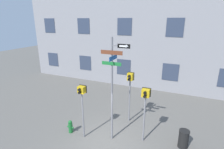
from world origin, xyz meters
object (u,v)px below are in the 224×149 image
Objects in this scene: street_sign_pole at (113,82)px; pedestrian_signal_right at (145,100)px; pedestrian_signal_left at (82,98)px; pedestrian_signal_across at (130,84)px; fire_hydrant at (70,127)px; trash_bin at (183,139)px.

street_sign_pole is 1.82× the size of pedestrian_signal_right.
pedestrian_signal_right is at bearing 17.86° from pedestrian_signal_left.
pedestrian_signal_across reaches higher than fire_hydrant.
pedestrian_signal_across is (1.64, 2.37, 0.15)m from pedestrian_signal_left.
pedestrian_signal_right is 3.92× the size of fire_hydrant.
pedestrian_signal_across is at bearing 55.27° from pedestrian_signal_left.
street_sign_pole is 5.70× the size of trash_bin.
street_sign_pole is at bearing 17.59° from pedestrian_signal_left.
street_sign_pole is at bearing 10.06° from fire_hydrant.
pedestrian_signal_right is at bearing 18.13° from street_sign_pole.
pedestrian_signal_left is 3.95× the size of fire_hydrant.
pedestrian_signal_across reaches higher than pedestrian_signal_left.
fire_hydrant is (-0.86, 0.05, -1.84)m from pedestrian_signal_left.
pedestrian_signal_across is 4.21× the size of fire_hydrant.
pedestrian_signal_across is 3.35× the size of trash_bin.
pedestrian_signal_right is 0.93× the size of pedestrian_signal_across.
street_sign_pole is at bearing -166.86° from trash_bin.
pedestrian_signal_right is 1.90m from pedestrian_signal_across.
pedestrian_signal_left is 3.00m from pedestrian_signal_right.
trash_bin is (3.27, 0.76, -2.59)m from street_sign_pole.
pedestrian_signal_left is at bearing -162.41° from street_sign_pole.
trash_bin is at bearing 13.14° from street_sign_pole.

